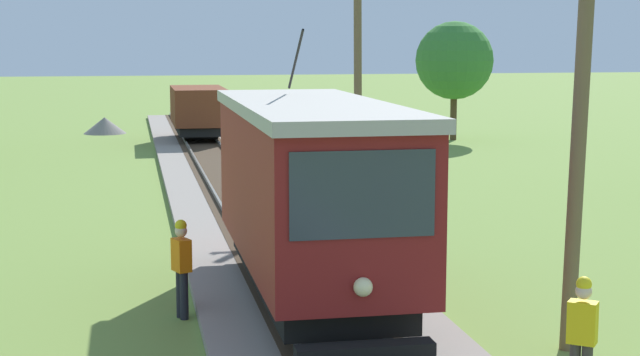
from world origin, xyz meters
name	(u,v)px	position (x,y,z in m)	size (l,w,h in m)	color
red_tram	(311,192)	(0.00, 15.48, 2.19)	(2.60, 8.54, 4.79)	maroon
freight_car	(198,110)	(0.00, 44.82, 1.56)	(2.40, 5.20, 2.31)	brown
utility_pole_near_tram	(580,117)	(3.60, 12.26, 3.74)	(1.40, 0.56, 7.30)	brown
utility_pole_mid	(358,76)	(3.60, 27.18, 3.81)	(1.40, 0.52, 7.43)	brown
gravel_pile	(105,125)	(-4.48, 50.43, 0.42)	(2.21, 2.21, 0.85)	gray
track_worker	(582,334)	(2.73, 10.16, 0.98)	(0.45, 0.42, 1.78)	#38332D
second_worker	(182,264)	(-2.35, 15.36, 0.98)	(0.36, 0.44, 1.78)	black
tree_horizon	(454,61)	(12.31, 43.89, 3.85)	(3.77, 3.77, 5.75)	#4C3823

